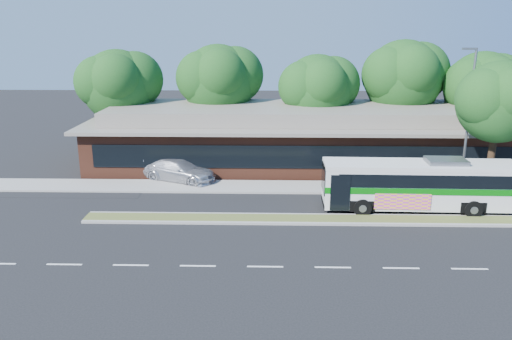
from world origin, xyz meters
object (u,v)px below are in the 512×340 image
(sedan, at_px, (179,170))
(sidewalk_tree, at_px, (504,100))
(lamp_post, at_px, (468,116))
(transit_bus, at_px, (421,182))

(sedan, distance_m, sidewalk_tree, 21.15)
(lamp_post, xyz_separation_m, sidewalk_tree, (1.79, -0.58, 1.10))
(transit_bus, height_order, sidewalk_tree, sidewalk_tree)
(transit_bus, bearing_deg, lamp_post, 45.33)
(lamp_post, height_order, sidewalk_tree, lamp_post)
(sedan, relative_size, sidewalk_tree, 0.63)
(sedan, xyz_separation_m, sidewalk_tree, (20.36, -2.38, 5.24))
(lamp_post, bearing_deg, transit_bus, -135.82)
(lamp_post, distance_m, sedan, 19.10)
(lamp_post, distance_m, sidewalk_tree, 2.18)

